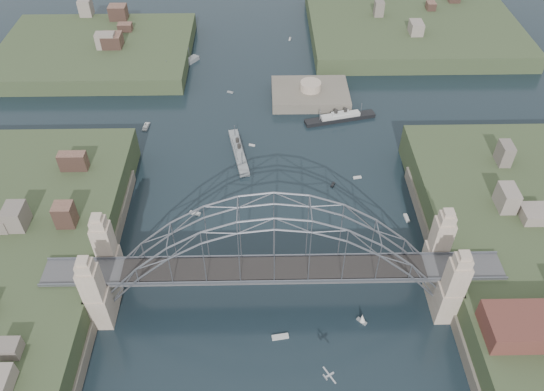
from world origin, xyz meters
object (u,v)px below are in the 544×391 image
Objects in this scene: bridge at (274,255)px; ocean_liner at (340,118)px; naval_cruiser_far at (179,67)px; naval_cruiser_near at (239,152)px; fort_island at (310,100)px.

bridge reaches higher than ocean_liner.
bridge is at bearing -72.41° from naval_cruiser_far.
naval_cruiser_near is 1.23× the size of naval_cruiser_far.
ocean_liner is at bearing -55.82° from fort_island.
bridge is at bearing -108.30° from ocean_liner.
bridge reaches higher than fort_island.
bridge is 4.21× the size of ocean_liner.
fort_island is at bearing -23.93° from naval_cruiser_far.
fort_island is 1.47× the size of naval_cruiser_far.
bridge is 92.66m from naval_cruiser_far.
naval_cruiser_near is 31.09m from ocean_liner.
naval_cruiser_far reaches higher than naval_cruiser_near.
naval_cruiser_near is at bearing -152.11° from ocean_liner.
naval_cruiser_far is 55.31m from ocean_liner.
naval_cruiser_near reaches higher than ocean_liner.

